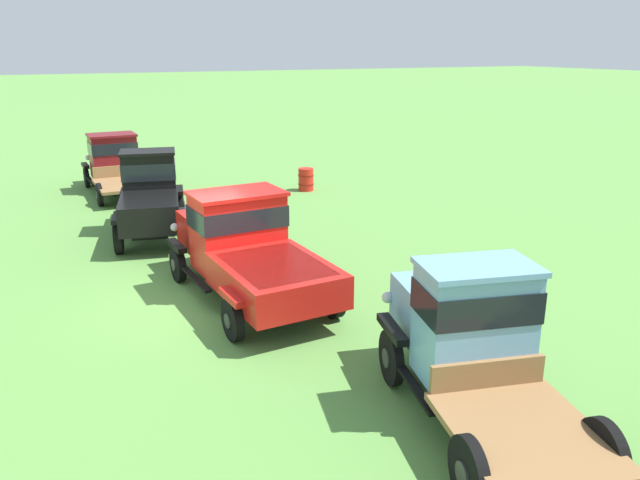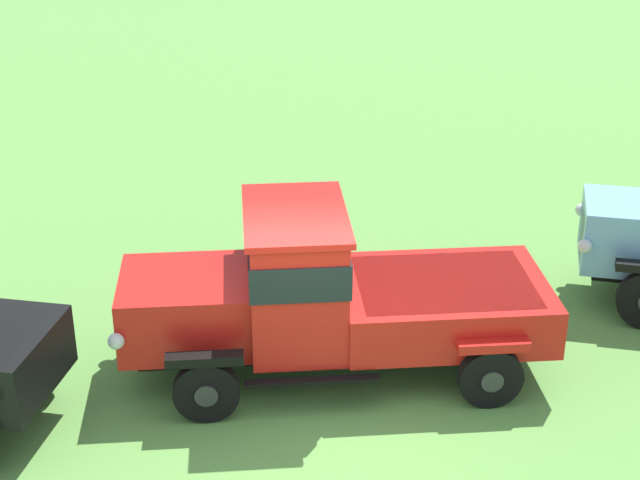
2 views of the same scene
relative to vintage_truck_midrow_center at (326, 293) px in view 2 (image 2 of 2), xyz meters
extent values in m
plane|color=#5B9342|center=(-0.09, -1.07, -1.08)|extent=(240.00, 240.00, 0.00)
cylinder|color=black|center=(-3.75, -0.46, -0.63)|extent=(0.93, 0.38, 0.91)
cylinder|color=#2D2D2D|center=(-3.73, -0.35, -0.63)|extent=(0.32, 0.10, 0.32)
cube|color=black|center=(-3.75, -0.46, -0.12)|extent=(1.02, 0.41, 0.12)
cylinder|color=black|center=(-1.46, -1.14, -0.68)|extent=(0.81, 0.22, 0.80)
cylinder|color=#2D2D2D|center=(-1.45, -1.24, -0.68)|extent=(0.28, 0.05, 0.28)
cylinder|color=black|center=(-1.58, 0.96, -0.68)|extent=(0.81, 0.22, 0.80)
cylinder|color=#2D2D2D|center=(-1.59, 1.06, -0.68)|extent=(0.28, 0.05, 0.28)
cylinder|color=black|center=(1.97, -0.94, -0.68)|extent=(0.81, 0.22, 0.80)
cylinder|color=#2D2D2D|center=(1.98, -1.04, -0.68)|extent=(0.28, 0.05, 0.28)
cylinder|color=black|center=(1.85, 1.16, -0.68)|extent=(0.81, 0.22, 0.80)
cylinder|color=#2D2D2D|center=(1.84, 1.26, -0.68)|extent=(0.28, 0.05, 0.28)
cube|color=black|center=(0.13, 0.01, -0.60)|extent=(5.04, 1.44, 0.12)
cube|color=red|center=(-1.76, -0.10, -0.12)|extent=(1.70, 1.56, 0.85)
cube|color=silver|center=(-2.54, -0.15, -0.16)|extent=(0.13, 1.16, 0.64)
sphere|color=silver|center=(-2.50, -0.94, -0.09)|extent=(0.20, 0.20, 0.20)
sphere|color=silver|center=(-2.60, 0.64, -0.09)|extent=(0.20, 0.20, 0.20)
cube|color=black|center=(-1.46, -1.14, -0.23)|extent=(0.93, 0.25, 0.12)
cube|color=black|center=(-1.58, 0.96, -0.23)|extent=(0.93, 0.25, 0.12)
cube|color=red|center=(-0.38, -0.02, 0.26)|extent=(1.26, 1.91, 1.60)
cube|color=black|center=(-0.38, -0.02, 0.62)|extent=(1.31, 1.96, 0.45)
cube|color=red|center=(-0.38, -0.02, 1.10)|extent=(1.38, 2.01, 0.08)
cube|color=black|center=(-0.20, -1.04, -0.62)|extent=(1.62, 0.23, 0.05)
cube|color=black|center=(-0.32, 1.01, -0.62)|extent=(1.62, 0.23, 0.05)
cube|color=red|center=(1.51, 0.09, -0.22)|extent=(2.74, 2.08, 0.64)
cube|color=black|center=(1.51, 0.09, 0.07)|extent=(2.31, 1.77, 0.06)
cube|color=red|center=(1.97, -0.94, -0.23)|extent=(0.89, 0.25, 0.12)
cube|color=red|center=(1.85, 1.16, -0.23)|extent=(0.89, 0.25, 0.12)
cylinder|color=black|center=(4.93, 2.56, -0.64)|extent=(0.90, 0.35, 0.89)
cylinder|color=#2D2D2D|center=(4.95, 2.64, -0.64)|extent=(0.31, 0.10, 0.31)
cube|color=#70A3D1|center=(4.51, 1.76, -0.03)|extent=(1.70, 1.53, 0.94)
cube|color=silver|center=(3.83, 1.92, -0.07)|extent=(0.28, 0.95, 0.70)
sphere|color=silver|center=(3.67, 1.29, 0.00)|extent=(0.20, 0.20, 0.20)
sphere|color=silver|center=(3.98, 2.56, 0.00)|extent=(0.20, 0.20, 0.20)
camera|label=1|loc=(12.04, -3.98, 4.09)|focal=35.00mm
camera|label=2|loc=(-0.41, -10.92, 5.87)|focal=55.00mm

